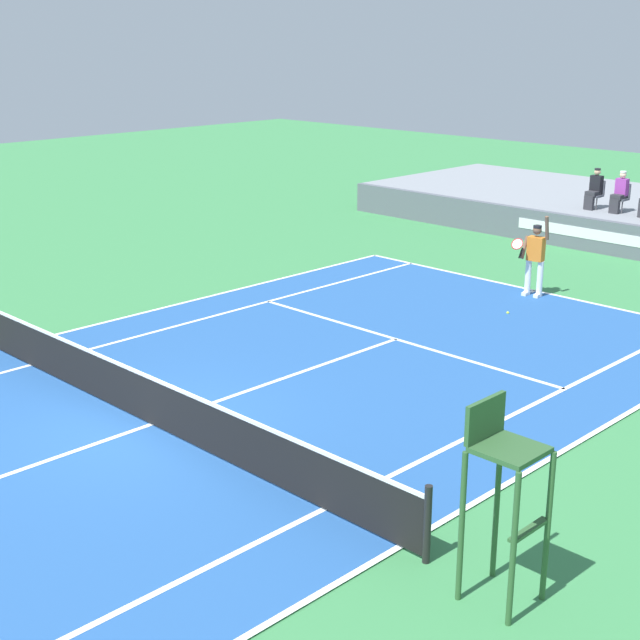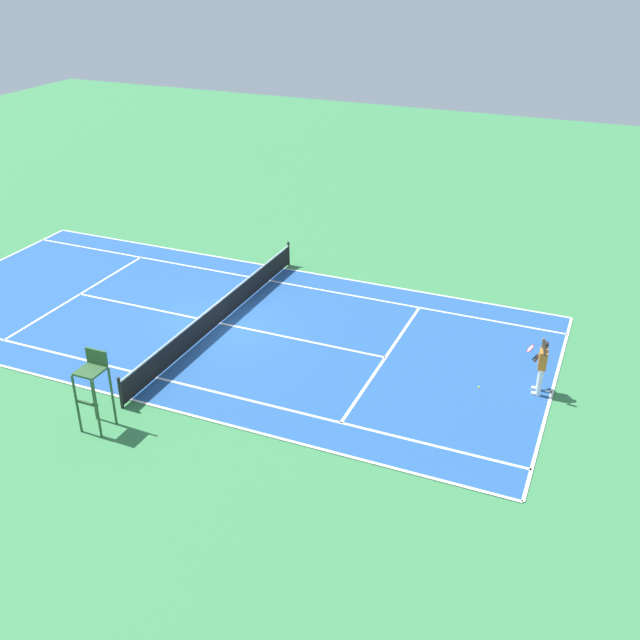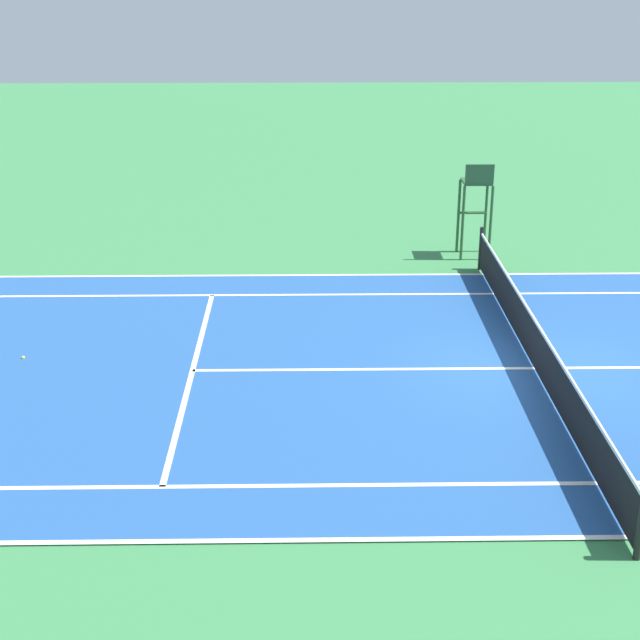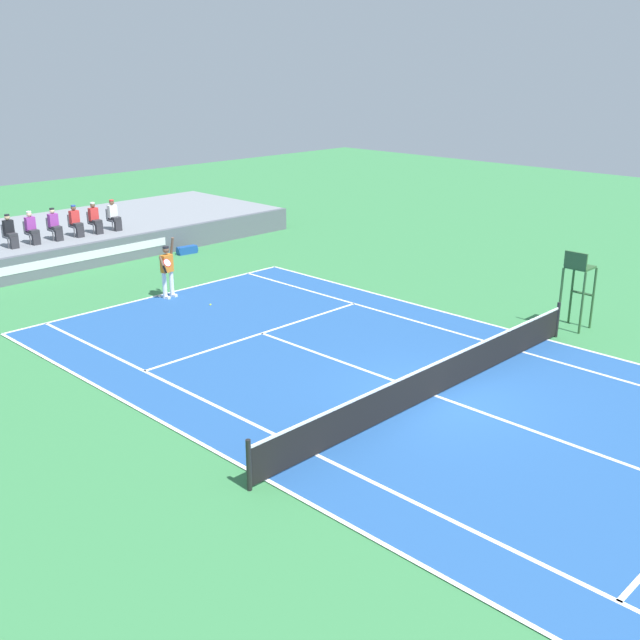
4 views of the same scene
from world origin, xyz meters
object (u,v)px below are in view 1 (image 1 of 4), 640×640
object	(u,v)px
spectator_seated_1	(620,193)
umpire_chair	(503,478)
tennis_player	(535,258)
spectator_seated_0	(595,189)
tennis_ball	(508,313)

from	to	relation	value
spectator_seated_1	umpire_chair	distance (m)	20.15
tennis_player	umpire_chair	bearing A→B (deg)	-59.34
spectator_seated_0	spectator_seated_1	distance (m)	0.86
tennis_player	tennis_ball	bearing A→B (deg)	-75.72
tennis_player	tennis_ball	size ratio (longest dim) A/B	30.63
spectator_seated_0	spectator_seated_1	xyz separation A→B (m)	(0.86, 0.00, 0.00)
spectator_seated_0	spectator_seated_1	bearing A→B (deg)	0.00
tennis_ball	umpire_chair	size ratio (longest dim) A/B	0.03
spectator_seated_1	tennis_player	world-z (taller)	spectator_seated_1
tennis_player	tennis_ball	distance (m)	2.03
tennis_player	tennis_ball	world-z (taller)	tennis_player
tennis_player	tennis_ball	xyz separation A→B (m)	(0.44, -1.74, -0.96)
tennis_ball	umpire_chair	distance (m)	11.71
spectator_seated_1	tennis_player	distance (m)	7.12
spectator_seated_1	tennis_player	xyz separation A→B (m)	(1.42, -6.95, -0.62)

